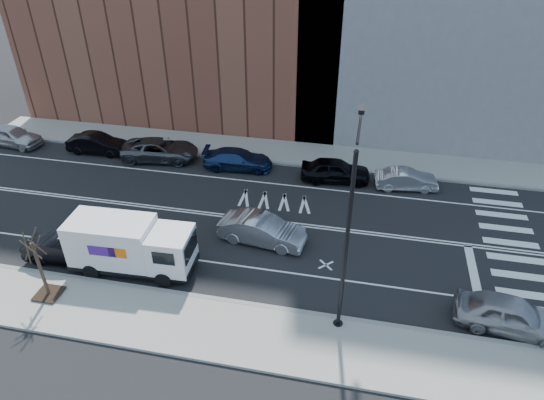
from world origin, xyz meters
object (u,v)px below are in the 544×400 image
at_px(driving_sedan, 262,230).
at_px(fedex_van, 130,245).
at_px(far_parked_b, 97,144).
at_px(far_parked_a, 12,136).
at_px(near_parked_front, 511,314).

bearing_deg(driving_sedan, fedex_van, 127.89).
bearing_deg(far_parked_b, fedex_van, -145.45).
bearing_deg(far_parked_a, driving_sedan, -104.12).
height_order(far_parked_a, far_parked_b, far_parked_a).
relative_size(far_parked_a, far_parked_b, 1.05).
xyz_separation_m(far_parked_a, near_parked_front, (33.73, -11.83, 0.04)).
xyz_separation_m(fedex_van, far_parked_b, (-8.35, 11.67, -0.81)).
relative_size(fedex_van, near_parked_front, 1.34).
relative_size(fedex_van, far_parked_b, 1.47).
distance_m(fedex_van, far_parked_b, 14.37).
xyz_separation_m(fedex_van, driving_sedan, (6.08, 3.61, -0.74)).
distance_m(far_parked_a, far_parked_b, 7.03).
height_order(fedex_van, near_parked_front, fedex_van).
bearing_deg(near_parked_front, far_parked_a, 77.59).
height_order(fedex_van, far_parked_a, fedex_van).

